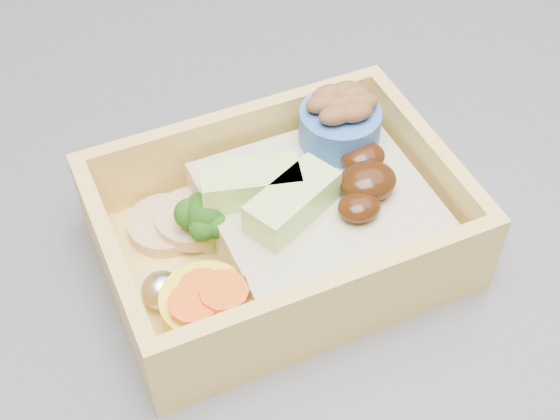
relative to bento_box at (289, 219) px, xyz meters
name	(u,v)px	position (x,y,z in m)	size (l,w,h in m)	color
bento_box	(289,219)	(0.00, 0.00, 0.00)	(0.18, 0.14, 0.06)	#F1C663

